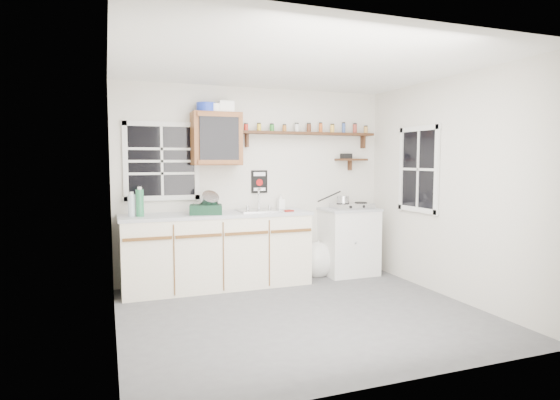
{
  "coord_description": "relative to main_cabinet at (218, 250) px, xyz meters",
  "views": [
    {
      "loc": [
        -1.84,
        -4.28,
        1.56
      ],
      "look_at": [
        -0.04,
        0.55,
        1.12
      ],
      "focal_mm": 30.0,
      "sensor_mm": 36.0,
      "label": 1
    }
  ],
  "objects": [
    {
      "name": "dish_rack",
      "position": [
        -0.14,
        -0.07,
        0.55
      ],
      "size": [
        0.43,
        0.35,
        0.28
      ],
      "rotation": [
        0.0,
        0.0,
        -0.21
      ],
      "color": "#10311F",
      "rests_on": "main_cabinet"
    },
    {
      "name": "upper_cabinet_clutter",
      "position": [
        0.01,
        0.14,
        1.75
      ],
      "size": [
        0.46,
        0.24,
        0.14
      ],
      "color": "#1B33AF",
      "rests_on": "upper_cabinet"
    },
    {
      "name": "right_cabinet",
      "position": [
        1.83,
        0.03,
        -0.01
      ],
      "size": [
        0.73,
        0.57,
        0.91
      ],
      "color": "silver",
      "rests_on": "floor"
    },
    {
      "name": "room",
      "position": [
        0.58,
        -1.3,
        0.79
      ],
      "size": [
        3.64,
        3.24,
        2.54
      ],
      "color": "#4D4D50",
      "rests_on": "ground"
    },
    {
      "name": "saucepan",
      "position": [
        1.72,
        0.01,
        0.57
      ],
      "size": [
        0.37,
        0.29,
        0.18
      ],
      "rotation": [
        0.0,
        0.0,
        -0.78
      ],
      "color": "#B6B7BB",
      "rests_on": "hotplate"
    },
    {
      "name": "soap_bottle",
      "position": [
        0.91,
        0.22,
        0.56
      ],
      "size": [
        0.09,
        0.09,
        0.19
      ],
      "primitive_type": "imported",
      "rotation": [
        0.0,
        0.0,
        0.05
      ],
      "color": "silver",
      "rests_on": "main_cabinet"
    },
    {
      "name": "hotplate",
      "position": [
        1.86,
        0.01,
        0.49
      ],
      "size": [
        0.56,
        0.31,
        0.08
      ],
      "rotation": [
        0.0,
        0.0,
        -0.03
      ],
      "color": "#B6B7BB",
      "rests_on": "right_cabinet"
    },
    {
      "name": "upper_cabinet",
      "position": [
        0.03,
        0.14,
        1.36
      ],
      "size": [
        0.6,
        0.32,
        0.65
      ],
      "color": "brown",
      "rests_on": "wall_back"
    },
    {
      "name": "trash_bag",
      "position": [
        1.39,
        0.09,
        -0.24
      ],
      "size": [
        0.45,
        0.4,
        0.51
      ],
      "color": "silver",
      "rests_on": "floor"
    },
    {
      "name": "rag",
      "position": [
        0.87,
        -0.14,
        0.47
      ],
      "size": [
        0.15,
        0.13,
        0.02
      ],
      "primitive_type": "cube",
      "rotation": [
        0.0,
        0.0,
        0.25
      ],
      "color": "maroon",
      "rests_on": "main_cabinet"
    },
    {
      "name": "water_bottles",
      "position": [
        -0.94,
        -0.02,
        0.61
      ],
      "size": [
        0.17,
        0.12,
        0.34
      ],
      "color": "#AABDC7",
      "rests_on": "main_cabinet"
    },
    {
      "name": "window_right",
      "position": [
        2.37,
        -0.75,
        0.99
      ],
      "size": [
        0.03,
        0.78,
        1.08
      ],
      "color": "black",
      "rests_on": "wall_back"
    },
    {
      "name": "warning_sign",
      "position": [
        0.63,
        0.29,
        0.82
      ],
      "size": [
        0.22,
        0.02,
        0.3
      ],
      "color": "black",
      "rests_on": "wall_back"
    },
    {
      "name": "main_cabinet",
      "position": [
        0.0,
        0.0,
        0.0
      ],
      "size": [
        2.31,
        0.63,
        0.92
      ],
      "color": "beige",
      "rests_on": "floor"
    },
    {
      "name": "spice_shelf",
      "position": [
        1.32,
        0.21,
        1.47
      ],
      "size": [
        1.91,
        0.18,
        0.35
      ],
      "color": "black",
      "rests_on": "wall_back"
    },
    {
      "name": "window_back",
      "position": [
        -0.62,
        0.29,
        1.09
      ],
      "size": [
        0.93,
        0.03,
        0.98
      ],
      "color": "black",
      "rests_on": "wall_back"
    },
    {
      "name": "sink",
      "position": [
        0.54,
        0.01,
        0.47
      ],
      "size": [
        0.52,
        0.44,
        0.29
      ],
      "color": "#B6B7BB",
      "rests_on": "main_cabinet"
    },
    {
      "name": "secondary_shelf",
      "position": [
        1.94,
        0.22,
        1.12
      ],
      "size": [
        0.45,
        0.16,
        0.24
      ],
      "color": "black",
      "rests_on": "wall_back"
    }
  ]
}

